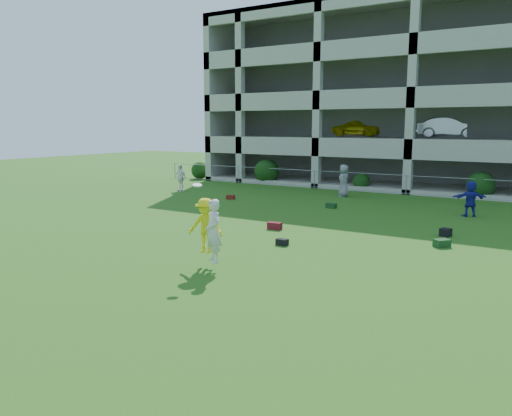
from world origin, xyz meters
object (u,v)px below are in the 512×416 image
Objects in this scene: bystander_b at (180,178)px; bystander_c at (344,181)px; bystander_d at (470,199)px; frisbee_contest at (208,227)px; parking_garage at (442,98)px; crate_d at (446,232)px.

bystander_b is 10.17m from bystander_c.
frisbee_contest reaches higher than bystander_d.
bystander_b is 19.83m from parking_garage.
bystander_c is 0.83× the size of frisbee_contest.
bystander_c is 5.33× the size of crate_d.
bystander_c is at bearing 28.66° from bystander_b.
crate_d is (7.23, -7.89, -0.78)m from bystander_c.
frisbee_contest is (11.86, -12.77, 0.34)m from bystander_b.
bystander_c is 12.82m from parking_garage.
bystander_b is at bearing -84.81° from bystander_c.
bystander_c reaches higher than bystander_b.
bystander_d is at bearing 55.50° from bystander_c.
crate_d is (-0.08, -4.88, -0.67)m from bystander_d.
parking_garage is at bearing 102.73° from crate_d.
parking_garage is (0.71, 27.21, 4.83)m from frisbee_contest.
bystander_d is (7.30, -3.01, -0.11)m from bystander_c.
crate_d is at bearing -77.27° from parking_garage.
frisbee_contest reaches higher than bystander_b.
frisbee_contest reaches higher than bystander_c.
frisbee_contest is (-5.15, -12.79, 0.36)m from bystander_d.
crate_d is at bearing 57.33° from frisbee_contest.
bystander_d is 15.96m from parking_garage.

